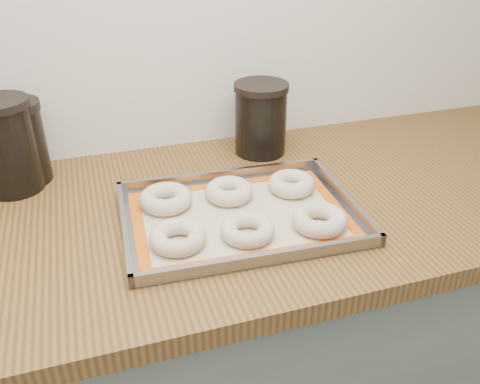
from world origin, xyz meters
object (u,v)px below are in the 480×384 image
object	(u,v)px
bagel_front_mid	(248,230)
bagel_front_right	(319,220)
canister_left	(6,146)
bagel_front_left	(178,237)
canister_right	(261,118)
canister_mid	(19,143)
baking_tray	(240,215)
bagel_back_right	(292,184)
bagel_back_mid	(229,191)
bagel_back_left	(166,199)

from	to	relation	value
bagel_front_mid	bagel_front_right	world-z (taller)	bagel_front_right
canister_left	bagel_front_right	bearing A→B (deg)	-32.05
bagel_front_left	canister_right	xyz separation A→B (m)	(0.28, 0.34, 0.07)
bagel_front_right	canister_mid	world-z (taller)	canister_mid
bagel_front_mid	canister_mid	world-z (taller)	canister_mid
bagel_front_right	canister_right	size ratio (longest dim) A/B	0.60
bagel_front_mid	canister_mid	xyz separation A→B (m)	(-0.40, 0.37, 0.07)
baking_tray	bagel_back_right	size ratio (longest dim) A/B	4.77
bagel_front_left	bagel_back_mid	size ratio (longest dim) A/B	1.04
bagel_front_mid	canister_right	xyz separation A→B (m)	(0.15, 0.35, 0.07)
bagel_back_left	canister_left	size ratio (longest dim) A/B	0.53
canister_right	canister_mid	bearing A→B (deg)	177.96
canister_right	bagel_back_mid	bearing A→B (deg)	-124.86
bagel_front_mid	canister_mid	distance (m)	0.55
bagel_front_left	bagel_back_mid	xyz separation A→B (m)	(0.14, 0.13, 0.00)
bagel_front_right	bagel_back_right	world-z (taller)	same
baking_tray	bagel_back_left	bearing A→B (deg)	147.77
bagel_back_right	canister_left	xyz separation A→B (m)	(-0.57, 0.21, 0.08)
baking_tray	bagel_back_left	xyz separation A→B (m)	(-0.13, 0.08, 0.02)
bagel_front_mid	canister_left	size ratio (longest dim) A/B	0.50
bagel_front_right	bagel_front_left	bearing A→B (deg)	174.34
baking_tray	canister_mid	bearing A→B (deg)	143.77
bagel_front_right	canister_left	world-z (taller)	canister_left
baking_tray	bagel_front_mid	size ratio (longest dim) A/B	4.69
baking_tray	bagel_front_left	xyz separation A→B (m)	(-0.14, -0.06, 0.01)
baking_tray	canister_left	bearing A→B (deg)	148.11
canister_left	canister_mid	size ratio (longest dim) A/B	1.11
canister_right	bagel_front_mid	bearing A→B (deg)	-113.34
bagel_front_left	canister_mid	world-z (taller)	canister_mid
bagel_back_left	bagel_front_right	bearing A→B (deg)	-32.40
bagel_front_left	canister_right	size ratio (longest dim) A/B	0.59
bagel_front_mid	canister_right	world-z (taller)	canister_right
bagel_front_left	canister_left	distance (m)	0.45
bagel_front_right	canister_right	world-z (taller)	canister_right
bagel_back_left	bagel_back_mid	world-z (taller)	same
bagel_back_right	canister_left	world-z (taller)	canister_left
bagel_front_right	bagel_front_mid	bearing A→B (deg)	175.19
bagel_front_mid	bagel_back_right	size ratio (longest dim) A/B	1.02
bagel_front_mid	bagel_front_left	bearing A→B (deg)	173.41
bagel_front_right	canister_right	distance (m)	0.37
bagel_front_left	bagel_back_left	world-z (taller)	bagel_back_left
baking_tray	canister_right	size ratio (longest dim) A/B	2.70
bagel_back_mid	bagel_back_right	xyz separation A→B (m)	(0.14, -0.01, 0.00)
bagel_front_left	canister_mid	xyz separation A→B (m)	(-0.27, 0.36, 0.07)
bagel_back_left	bagel_back_mid	distance (m)	0.13
canister_mid	canister_right	bearing A→B (deg)	-2.04
canister_left	canister_mid	xyz separation A→B (m)	(0.02, 0.03, -0.01)
canister_left	canister_mid	bearing A→B (deg)	58.19
bagel_back_left	bagel_front_left	bearing A→B (deg)	-92.07
canister_mid	bagel_front_left	bearing A→B (deg)	-52.69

